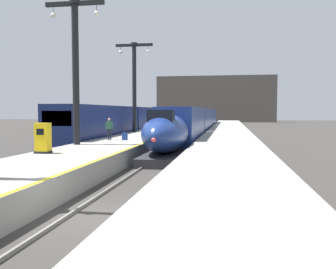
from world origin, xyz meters
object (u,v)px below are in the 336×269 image
Objects in this scene: highspeed_train_main at (197,121)px; rolling_suitcase at (125,136)px; station_column_mid at (75,58)px; station_column_far at (134,79)px; passenger_near_edge at (109,127)px; regional_train_adjacent at (126,121)px; ticket_machine_yellow at (43,139)px.

highspeed_train_main is 21.13m from rolling_suitcase.
station_column_mid reaches higher than station_column_far.
rolling_suitcase is (1.21, 0.07, -0.69)m from passenger_near_edge.
regional_train_adjacent is at bearing 105.45° from rolling_suitcase.
regional_train_adjacent reaches higher than rolling_suitcase.
ticket_machine_yellow is (-0.54, -9.25, -0.25)m from passenger_near_edge.
rolling_suitcase is at bearing -74.55° from regional_train_adjacent.
regional_train_adjacent is 21.66× the size of passenger_near_edge.
highspeed_train_main is 30.60m from ticket_machine_yellow.
station_column_mid reaches higher than passenger_near_edge.
station_column_far is at bearing -64.05° from regional_train_adjacent.
ticket_machine_yellow is (-1.75, -9.32, 0.44)m from rolling_suitcase.
station_column_far reaches higher than passenger_near_edge.
regional_train_adjacent reaches higher than ticket_machine_yellow.
regional_train_adjacent is 20.39m from station_column_mid.
ticket_machine_yellow is at bearing -100.64° from rolling_suitcase.
station_column_far is at bearing 90.00° from station_column_mid.
rolling_suitcase is (4.30, -15.56, -0.77)m from regional_train_adjacent.
station_column_mid is at bearing -116.69° from rolling_suitcase.
passenger_near_edge is at bearing -85.44° from station_column_far.
rolling_suitcase is at bearing 3.30° from passenger_near_edge.
station_column_mid is (-5.90, -24.95, 4.78)m from highspeed_train_main.
station_column_mid is at bearing -83.64° from regional_train_adjacent.
ticket_machine_yellow is at bearing -86.10° from station_column_mid.
rolling_suitcase is (2.10, -11.04, -5.37)m from station_column_far.
regional_train_adjacent is 22.87× the size of ticket_machine_yellow.
regional_train_adjacent is 25.01m from ticket_machine_yellow.
regional_train_adjacent is at bearing 95.85° from ticket_machine_yellow.
passenger_near_edge reaches higher than rolling_suitcase.
regional_train_adjacent is at bearing -147.24° from highspeed_train_main.
highspeed_train_main is 12.34m from station_column_far.
station_column_far is (2.20, -4.52, 4.60)m from regional_train_adjacent.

